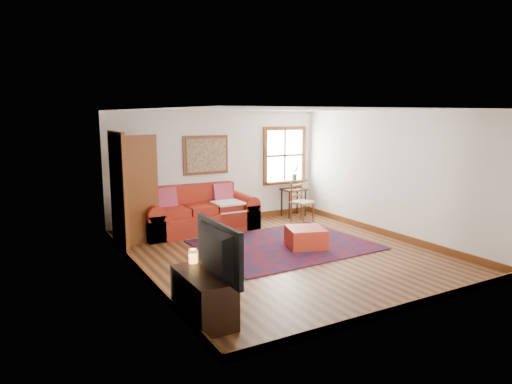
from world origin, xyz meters
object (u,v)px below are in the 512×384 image
ladder_back_chair (300,200)px  media_cabinet (203,297)px  red_ottoman (306,238)px  side_table (294,194)px  red_leather_sofa (198,216)px

ladder_back_chair → media_cabinet: (-3.92, -3.60, -0.21)m
red_ottoman → media_cabinet: 3.36m
red_ottoman → side_table: size_ratio=0.97×
ladder_back_chair → media_cabinet: size_ratio=0.89×
side_table → ladder_back_chair: bearing=-108.6°
side_table → red_leather_sofa: bearing=-176.0°
media_cabinet → red_ottoman: bearing=33.2°
red_ottoman → red_leather_sofa: bearing=138.6°
red_leather_sofa → red_ottoman: (1.25, -2.14, -0.13)m
red_leather_sofa → media_cabinet: 4.27m
side_table → ladder_back_chair: (-0.19, -0.56, -0.06)m
red_ottoman → ladder_back_chair: size_ratio=0.72×
red_ottoman → ladder_back_chair: ladder_back_chair is taller
media_cabinet → ladder_back_chair: bearing=42.6°
red_ottoman → side_table: (1.29, 2.32, 0.36)m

